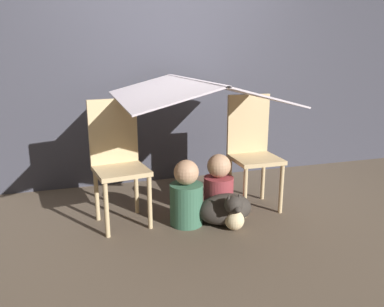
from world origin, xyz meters
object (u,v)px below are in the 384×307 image
(chair_left, at_px, (118,158))
(dog, at_px, (226,209))
(person_second, at_px, (219,188))
(person_front, at_px, (186,196))
(chair_right, at_px, (252,147))

(chair_left, xyz_separation_m, dog, (0.81, -0.34, -0.41))
(chair_left, height_order, person_second, chair_left)
(person_front, distance_m, dog, 0.34)
(chair_left, bearing_deg, dog, -31.49)
(chair_right, xyz_separation_m, person_second, (-0.37, -0.14, -0.30))
(chair_left, height_order, chair_right, same)
(person_front, bearing_deg, chair_right, 18.45)
(person_second, bearing_deg, person_front, -163.90)
(person_front, bearing_deg, person_second, 16.10)
(person_front, bearing_deg, chair_left, 156.01)
(chair_right, height_order, person_front, chair_right)
(dog, bearing_deg, chair_right, 41.72)
(person_front, relative_size, dog, 1.20)
(person_front, height_order, dog, person_front)
(chair_left, distance_m, person_front, 0.64)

